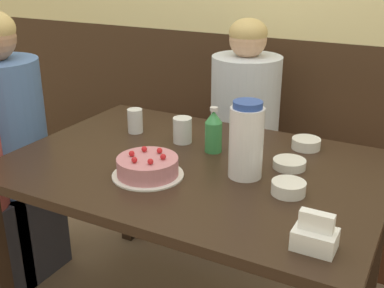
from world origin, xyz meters
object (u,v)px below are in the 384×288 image
glass_water_tall (135,121)px  person_pale_blue_shirt (244,140)px  napkin_holder (315,236)px  bowl_rice_small (306,143)px  bench_seat (265,195)px  bowl_side_dish (289,164)px  soju_bottle (213,131)px  birthday_cake (148,167)px  person_grey_tee (8,152)px  bowl_soup_white (288,188)px  glass_tumbler_short (182,130)px  water_pitcher (246,140)px

glass_water_tall → person_pale_blue_shirt: (0.27, 0.56, -0.23)m
napkin_holder → bowl_rice_small: bearing=107.4°
bench_seat → bowl_side_dish: size_ratio=17.27×
glass_water_tall → soju_bottle: bearing=-5.4°
bench_seat → bowl_side_dish: 0.94m
birthday_cake → person_grey_tee: 0.86m
bowl_soup_white → person_pale_blue_shirt: person_pale_blue_shirt is taller
bowl_soup_white → glass_water_tall: size_ratio=1.07×
bench_seat → glass_water_tall: size_ratio=19.75×
bowl_soup_white → glass_tumbler_short: size_ratio=1.06×
bowl_soup_white → bowl_rice_small: (-0.06, 0.40, -0.00)m
bench_seat → bowl_rice_small: (0.32, -0.50, 0.53)m
person_pale_blue_shirt → person_grey_tee: person_grey_tee is taller
bowl_soup_white → bowl_side_dish: (-0.06, 0.19, -0.01)m
person_pale_blue_shirt → person_grey_tee: 1.13m
birthday_cake → person_pale_blue_shirt: person_pale_blue_shirt is taller
bowl_soup_white → bowl_rice_small: bearing=98.0°
bowl_side_dish → person_grey_tee: bearing=-172.5°
birthday_cake → person_pale_blue_shirt: (-0.01, 0.89, -0.21)m
bench_seat → person_grey_tee: (-0.93, -0.87, 0.39)m
soju_bottle → birthday_cake: bearing=-108.6°
bowl_side_dish → person_grey_tee: (-1.24, -0.16, -0.14)m
napkin_holder → bowl_soup_white: size_ratio=1.01×
water_pitcher → soju_bottle: (-0.19, 0.15, -0.05)m
bench_seat → bowl_rice_small: 0.80m
person_grey_tee → glass_tumbler_short: bearing=14.4°
bench_seat → glass_tumbler_short: bearing=-101.8°
bowl_soup_white → bowl_side_dish: size_ratio=0.94×
bench_seat → soju_bottle: bearing=-89.0°
napkin_holder → glass_water_tall: bearing=150.7°
soju_bottle → glass_tumbler_short: (-0.15, 0.03, -0.03)m
bowl_side_dish → glass_water_tall: 0.69m
water_pitcher → bowl_soup_white: (0.17, -0.06, -0.11)m
glass_tumbler_short → napkin_holder: bearing=-36.7°
birthday_cake → glass_water_tall: glass_water_tall is taller
napkin_holder → glass_water_tall: size_ratio=1.08×
bench_seat → bowl_soup_white: 1.11m
glass_tumbler_short → glass_water_tall: bearing=178.2°
glass_water_tall → bench_seat: bearing=60.6°
birthday_cake → bowl_rice_small: size_ratio=2.22×
water_pitcher → bowl_side_dish: 0.21m
person_pale_blue_shirt → soju_bottle: bearing=10.5°
bowl_rice_small → person_pale_blue_shirt: (-0.42, 0.40, -0.20)m
bowl_soup_white → bowl_side_dish: bowl_soup_white is taller
water_pitcher → soju_bottle: water_pitcher is taller
bowl_rice_small → glass_tumbler_short: 0.49m
glass_water_tall → person_grey_tee: size_ratio=0.08×
bowl_rice_small → person_grey_tee: 1.31m
napkin_holder → birthday_cake: bearing=164.9°
soju_bottle → bowl_soup_white: bearing=-29.4°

